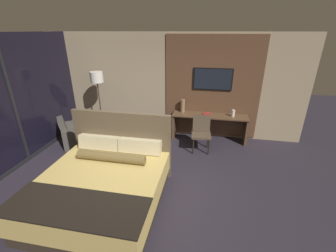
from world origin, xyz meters
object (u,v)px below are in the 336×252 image
(tv, at_px, (213,79))
(desk_chair, at_px, (201,130))
(bed, at_px, (103,186))
(vase_tall, at_px, (183,106))
(armchair_by_window, at_px, (76,135))
(floor_lamp, at_px, (97,83))
(desk, at_px, (209,122))
(vase_short, at_px, (233,113))
(book, at_px, (207,114))

(tv, xyz_separation_m, desk_chair, (-0.19, -0.82, -1.13))
(bed, distance_m, vase_tall, 3.18)
(desk_chair, bearing_deg, tv, 71.90)
(armchair_by_window, distance_m, floor_lamp, 1.51)
(bed, relative_size, vase_tall, 6.07)
(tv, height_order, armchair_by_window, tv)
(desk, xyz_separation_m, vase_tall, (-0.76, 0.07, 0.41))
(bed, bearing_deg, vase_short, 50.78)
(desk_chair, distance_m, vase_tall, 0.98)
(floor_lamp, distance_m, book, 3.07)
(vase_short, bearing_deg, book, 177.77)
(book, bearing_deg, bed, -119.99)
(tv, distance_m, vase_short, 1.04)
(vase_tall, bearing_deg, tv, 8.96)
(vase_short, bearing_deg, bed, -129.22)
(vase_tall, bearing_deg, bed, -108.42)
(bed, xyz_separation_m, desk_chair, (1.56, 2.28, 0.17))
(tv, bearing_deg, floor_lamp, -171.23)
(bed, distance_m, desk_chair, 2.76)
(armchair_by_window, relative_size, vase_tall, 3.03)
(tv, xyz_separation_m, vase_tall, (-0.76, -0.12, -0.74))
(book, bearing_deg, tv, 68.79)
(bed, relative_size, desk, 1.08)
(bed, distance_m, armchair_by_window, 2.64)
(vase_short, bearing_deg, desk, 176.25)
(bed, bearing_deg, book, 60.01)
(desk_chair, height_order, floor_lamp, floor_lamp)
(desk, bearing_deg, floor_lamp, -174.76)
(floor_lamp, bearing_deg, vase_tall, 8.70)
(bed, height_order, desk, bed)
(tv, bearing_deg, vase_short, -21.11)
(bed, xyz_separation_m, vase_short, (2.34, 2.87, 0.47))
(bed, bearing_deg, vase_tall, 71.58)
(bed, height_order, book, bed)
(desk_chair, distance_m, floor_lamp, 3.04)
(armchair_by_window, bearing_deg, tv, -110.76)
(floor_lamp, xyz_separation_m, vase_short, (3.63, 0.24, -0.71))
(bed, relative_size, armchair_by_window, 2.00)
(desk, xyz_separation_m, vase_short, (0.59, -0.04, 0.32))
(desk, relative_size, vase_tall, 5.61)
(bed, relative_size, book, 9.61)
(book, bearing_deg, vase_tall, 173.01)
(desk, height_order, book, book)
(vase_short, bearing_deg, tv, 158.89)
(vase_tall, distance_m, book, 0.70)
(desk_chair, bearing_deg, bed, -129.47)
(desk_chair, relative_size, vase_short, 4.86)
(armchair_by_window, relative_size, vase_short, 5.95)
(vase_short, bearing_deg, desk_chair, -143.03)
(armchair_by_window, relative_size, book, 4.80)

